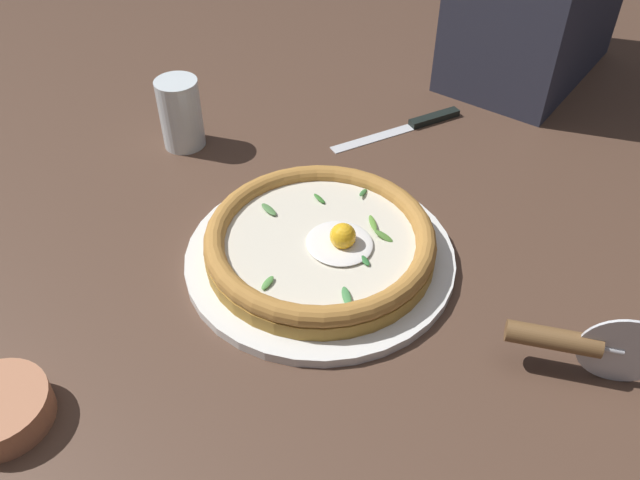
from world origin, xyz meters
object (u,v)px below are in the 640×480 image
object	(u,v)px
pizza	(320,241)
drinking_glass	(181,118)
pizza_cutter	(578,343)
table_knife	(416,124)

from	to	relation	value
pizza	drinking_glass	distance (m)	0.32
pizza	pizza_cutter	world-z (taller)	pizza_cutter
pizza	pizza_cutter	distance (m)	0.30
pizza_cutter	table_knife	size ratio (longest dim) A/B	0.56
table_knife	drinking_glass	size ratio (longest dim) A/B	2.17
table_knife	drinking_glass	world-z (taller)	drinking_glass
table_knife	drinking_glass	distance (m)	0.35
pizza	drinking_glass	size ratio (longest dim) A/B	2.63
drinking_glass	pizza_cutter	bearing A→B (deg)	11.96
pizza	pizza_cutter	size ratio (longest dim) A/B	2.15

